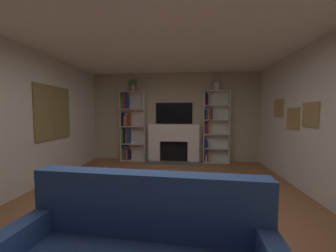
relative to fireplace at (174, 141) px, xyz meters
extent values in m
plane|color=#945E3D|center=(0.00, -3.04, -0.60)|extent=(7.60, 7.60, 0.00)
cube|color=#AFA48B|center=(0.00, 0.16, 0.72)|extent=(5.09, 0.06, 2.64)
cube|color=#9D824E|center=(2.47, -2.14, 0.81)|extent=(0.03, 0.42, 0.42)
cube|color=#4B585E|center=(2.46, -2.14, 0.81)|extent=(0.01, 0.36, 0.36)
cube|color=#9D824E|center=(2.47, -1.61, 0.73)|extent=(0.03, 0.41, 0.43)
cube|color=olive|center=(2.46, -1.61, 0.73)|extent=(0.01, 0.35, 0.37)
cube|color=#9D824E|center=(2.47, -1.01, 0.95)|extent=(0.03, 0.42, 0.39)
cube|color=gray|center=(2.46, -1.01, 0.95)|extent=(0.01, 0.36, 0.33)
cube|color=olive|center=(-2.47, -1.78, 0.85)|extent=(0.04, 1.05, 1.13)
cube|color=silver|center=(-2.45, -1.78, 0.85)|extent=(0.01, 0.95, 1.03)
cube|color=olive|center=(-2.45, -1.78, 0.85)|extent=(0.01, 0.02, 1.03)
cube|color=olive|center=(-2.45, -1.78, 0.85)|extent=(0.01, 0.95, 0.02)
cube|color=white|center=(0.00, -3.04, 2.07)|extent=(5.09, 6.46, 0.06)
cube|color=white|center=(-0.57, 0.00, -0.29)|extent=(0.33, 0.26, 0.61)
cube|color=white|center=(0.57, 0.00, -0.29)|extent=(0.33, 0.26, 0.61)
cube|color=white|center=(0.00, 0.00, 0.27)|extent=(1.48, 0.26, 0.50)
cube|color=black|center=(0.00, 0.09, -0.29)|extent=(0.82, 0.08, 0.61)
cube|color=#545752|center=(0.00, -0.28, -0.58)|extent=(1.58, 0.30, 0.03)
cube|color=black|center=(0.00, 0.10, 0.83)|extent=(1.08, 0.06, 0.62)
cube|color=silver|center=(-1.59, -0.01, 0.44)|extent=(0.02, 0.28, 2.08)
cube|color=silver|center=(-0.87, -0.01, 0.44)|extent=(0.02, 0.28, 2.08)
cube|color=silver|center=(-1.23, 0.12, 0.44)|extent=(0.74, 0.02, 2.08)
cube|color=silver|center=(-1.23, -0.01, -0.59)|extent=(0.70, 0.28, 0.02)
cube|color=olive|center=(-1.55, 0.02, -0.42)|extent=(0.04, 0.19, 0.33)
cube|color=olive|center=(-1.51, 0.03, -0.41)|extent=(0.02, 0.17, 0.34)
cube|color=#255288|center=(-1.47, 0.00, -0.36)|extent=(0.04, 0.22, 0.44)
cube|color=beige|center=(-1.42, 0.01, -0.43)|extent=(0.02, 0.21, 0.31)
cube|color=#B53733|center=(-1.39, -0.01, -0.38)|extent=(0.02, 0.24, 0.41)
cube|color=black|center=(-1.35, 0.02, -0.43)|extent=(0.04, 0.17, 0.29)
cube|color=silver|center=(-1.23, -0.01, -0.08)|extent=(0.70, 0.28, 0.02)
cube|color=#3D693A|center=(-1.55, 0.02, 0.15)|extent=(0.04, 0.19, 0.43)
cube|color=black|center=(-1.50, 0.03, 0.09)|extent=(0.03, 0.16, 0.32)
cube|color=olive|center=(-1.45, 0.03, 0.08)|extent=(0.04, 0.16, 0.31)
cube|color=#573D79|center=(-1.41, 0.03, 0.15)|extent=(0.03, 0.17, 0.43)
cube|color=navy|center=(-1.36, 0.02, 0.14)|extent=(0.04, 0.19, 0.42)
cube|color=silver|center=(-1.23, -0.01, 0.44)|extent=(0.70, 0.28, 0.02)
cube|color=black|center=(-1.55, 0.01, 0.65)|extent=(0.04, 0.21, 0.41)
cube|color=#91563F|center=(-1.51, 0.03, 0.60)|extent=(0.03, 0.16, 0.31)
cube|color=beige|center=(-1.47, 0.03, 0.60)|extent=(0.03, 0.17, 0.30)
cube|color=#9A573B|center=(-1.42, 0.01, 0.62)|extent=(0.04, 0.20, 0.33)
cube|color=#AB3B2D|center=(-1.38, -0.01, 0.58)|extent=(0.02, 0.23, 0.27)
cube|color=#B73B1E|center=(-1.34, 0.02, 0.65)|extent=(0.03, 0.18, 0.41)
cube|color=silver|center=(-1.23, -0.01, 0.96)|extent=(0.70, 0.28, 0.02)
cube|color=olive|center=(-1.55, 0.01, 1.14)|extent=(0.04, 0.20, 0.33)
cube|color=#1F7445|center=(-1.50, 0.00, 1.18)|extent=(0.04, 0.22, 0.43)
cube|color=#AC2624|center=(-1.45, -0.01, 1.20)|extent=(0.04, 0.24, 0.45)
cube|color=navy|center=(-1.39, 0.00, 1.18)|extent=(0.04, 0.22, 0.42)
cube|color=silver|center=(-1.23, -0.01, 1.47)|extent=(0.70, 0.28, 0.02)
cube|color=silver|center=(0.87, -0.01, 0.44)|extent=(0.02, 0.27, 2.08)
cube|color=silver|center=(1.59, -0.01, 0.44)|extent=(0.02, 0.27, 2.08)
cube|color=silver|center=(1.23, 0.12, 0.44)|extent=(0.74, 0.02, 2.08)
cube|color=silver|center=(1.23, -0.01, -0.59)|extent=(0.70, 0.27, 0.02)
cube|color=#612D80|center=(0.90, 0.02, -0.44)|extent=(0.02, 0.17, 0.27)
cube|color=beige|center=(0.94, 0.00, -0.47)|extent=(0.03, 0.22, 0.22)
cube|color=#4B2C65|center=(0.98, 0.00, -0.41)|extent=(0.03, 0.23, 0.33)
cube|color=olive|center=(1.01, 0.01, -0.42)|extent=(0.03, 0.20, 0.33)
cube|color=silver|center=(1.23, -0.01, -0.18)|extent=(0.70, 0.27, 0.02)
cube|color=#4F2E70|center=(0.90, 0.03, -0.05)|extent=(0.02, 0.16, 0.25)
cube|color=navy|center=(0.94, 0.03, -0.05)|extent=(0.04, 0.16, 0.24)
cube|color=navy|center=(0.98, 0.00, -0.06)|extent=(0.03, 0.22, 0.22)
cube|color=silver|center=(1.23, -0.01, 0.23)|extent=(0.70, 0.27, 0.02)
cube|color=#502E6C|center=(0.90, 0.02, 0.38)|extent=(0.02, 0.19, 0.28)
cube|color=#642B7A|center=(0.94, 0.01, 0.38)|extent=(0.04, 0.19, 0.29)
cube|color=#C13A25|center=(1.00, 0.03, 0.40)|extent=(0.04, 0.15, 0.33)
cube|color=silver|center=(1.23, -0.01, 0.65)|extent=(0.70, 0.27, 0.02)
cube|color=black|center=(0.90, 0.04, 0.80)|extent=(0.03, 0.15, 0.29)
cube|color=#235695|center=(0.95, 0.03, 0.79)|extent=(0.04, 0.16, 0.27)
cube|color=olive|center=(1.00, 0.02, 0.77)|extent=(0.03, 0.18, 0.22)
cube|color=#BA2133|center=(1.06, 0.02, 0.80)|extent=(0.04, 0.19, 0.28)
cube|color=navy|center=(1.10, 0.01, 0.82)|extent=(0.02, 0.20, 0.32)
cube|color=silver|center=(1.23, -0.01, 1.06)|extent=(0.70, 0.27, 0.02)
cube|color=#A53232|center=(0.90, 0.01, 1.18)|extent=(0.03, 0.20, 0.21)
cube|color=black|center=(0.94, 0.00, 1.24)|extent=(0.02, 0.23, 0.35)
cube|color=black|center=(0.98, 0.03, 1.23)|extent=(0.02, 0.17, 0.31)
cube|color=silver|center=(1.23, -0.01, 1.47)|extent=(0.70, 0.27, 0.02)
cylinder|color=#AF7B52|center=(-1.23, -0.02, 1.57)|extent=(0.15, 0.15, 0.18)
sphere|color=#2D6E36|center=(-1.23, -0.02, 1.74)|extent=(0.20, 0.20, 0.20)
cylinder|color=silver|center=(1.23, -0.02, 1.59)|extent=(0.16, 0.16, 0.23)
cylinder|color=#4C7F3F|center=(1.25, -0.04, 1.79)|extent=(0.01, 0.01, 0.18)
sphere|color=#DE5B8D|center=(1.25, -0.04, 1.88)|extent=(0.05, 0.05, 0.05)
cylinder|color=#4C7F3F|center=(1.23, -0.03, 1.78)|extent=(0.01, 0.01, 0.14)
sphere|color=#DE5B8D|center=(1.23, -0.03, 1.85)|extent=(0.04, 0.04, 0.04)
cube|color=#365AA1|center=(0.07, -4.16, 0.11)|extent=(1.86, 0.26, 0.51)
camera|label=1|loc=(0.37, -5.59, 0.83)|focal=20.34mm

